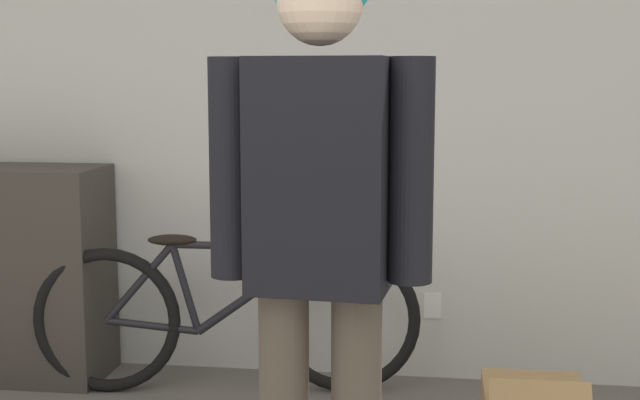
{
  "coord_description": "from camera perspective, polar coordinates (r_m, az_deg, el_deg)",
  "views": [
    {
      "loc": [
        0.58,
        -1.23,
        1.44
      ],
      "look_at": [
        0.26,
        1.14,
        1.1
      ],
      "focal_mm": 50.0,
      "sensor_mm": 36.0,
      "label": 1
    }
  ],
  "objects": [
    {
      "name": "bicycle",
      "position": [
        4.06,
        -6.01,
        -7.41
      ],
      "size": [
        1.74,
        0.46,
        0.74
      ],
      "rotation": [
        0.0,
        0.0,
        0.14
      ],
      "color": "black",
      "rests_on": "ground_plane"
    },
    {
      "name": "person",
      "position": [
        2.42,
        0.01,
        -0.73
      ],
      "size": [
        0.61,
        0.27,
        1.76
      ],
      "rotation": [
        0.0,
        0.0,
        -0.09
      ],
      "color": "#4C4238",
      "rests_on": "ground_plane"
    },
    {
      "name": "wall_back",
      "position": [
        4.19,
        -0.12,
        6.25
      ],
      "size": [
        8.0,
        0.07,
        2.6
      ],
      "color": "silver",
      "rests_on": "ground_plane"
    }
  ]
}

